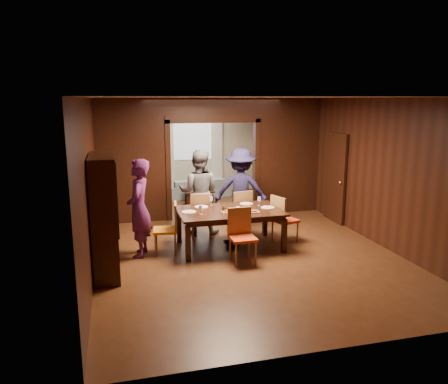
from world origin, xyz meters
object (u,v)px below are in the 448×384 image
object	(u,v)px
chair_left	(165,229)
chair_near	(243,236)
person_purple	(139,208)
dining_table	(230,229)
chair_far_l	(201,215)
chair_far_r	(239,212)
sofa	(197,188)
hutch	(105,216)
coffee_table	(199,198)
chair_right	(285,219)
person_navy	(241,190)
person_grey	(199,192)

from	to	relation	value
chair_left	chair_near	world-z (taller)	same
person_purple	chair_left	size ratio (longest dim) A/B	1.87
dining_table	chair_far_l	world-z (taller)	chair_far_l
chair_far_r	chair_near	xyz separation A→B (m)	(-0.42, -1.69, 0.00)
sofa	hutch	size ratio (longest dim) A/B	0.98
chair_far_l	chair_near	bearing A→B (deg)	116.52
person_purple	chair_far_l	world-z (taller)	person_purple
coffee_table	person_purple	bearing A→B (deg)	-116.57
chair_right	person_navy	bearing A→B (deg)	13.59
chair_far_r	chair_far_l	bearing A→B (deg)	-7.85
person_purple	chair_left	world-z (taller)	person_purple
person_grey	chair_left	distance (m)	1.46
chair_right	chair_left	bearing A→B (deg)	72.81
chair_far_r	sofa	bearing A→B (deg)	-97.32
coffee_table	hutch	size ratio (longest dim) A/B	0.40
person_grey	chair_left	xyz separation A→B (m)	(-0.86, -1.10, -0.42)
coffee_table	chair_far_l	size ratio (longest dim) A/B	0.82
coffee_table	hutch	xyz separation A→B (m)	(-2.42, -4.39, 0.80)
coffee_table	chair_near	size ratio (longest dim) A/B	0.82
person_grey	chair_near	xyz separation A→B (m)	(0.41, -1.93, -0.42)
dining_table	chair_right	bearing A→B (deg)	3.21
chair_near	chair_right	bearing A→B (deg)	35.91
person_navy	chair_left	distance (m)	2.15
chair_right	coffee_table	bearing A→B (deg)	-2.03
chair_far_r	hutch	xyz separation A→B (m)	(-2.76, -1.62, 0.52)
chair_far_l	hutch	xyz separation A→B (m)	(-1.92, -1.58, 0.52)
chair_left	person_purple	bearing A→B (deg)	-81.50
person_purple	hutch	bearing A→B (deg)	-26.32
sofa	coffee_table	bearing A→B (deg)	75.54
dining_table	chair_far_l	bearing A→B (deg)	116.35
chair_right	chair_far_l	distance (m)	1.75
coffee_table	chair_far_l	xyz separation A→B (m)	(-0.49, -2.81, 0.28)
chair_far_l	sofa	bearing A→B (deg)	-86.84
chair_right	chair_near	size ratio (longest dim) A/B	1.00
person_purple	sofa	distance (m)	5.04
person_grey	hutch	distance (m)	2.67
chair_left	chair_far_r	distance (m)	1.90
person_grey	chair_right	xyz separation A→B (m)	(1.58, -1.02, -0.42)
hutch	dining_table	bearing A→B (deg)	18.25
chair_far_l	dining_table	bearing A→B (deg)	128.73
person_navy	chair_near	xyz separation A→B (m)	(-0.53, -1.91, -0.43)
chair_far_l	hutch	world-z (taller)	hutch
person_navy	chair_left	xyz separation A→B (m)	(-1.80, -1.09, -0.43)
sofa	chair_left	size ratio (longest dim) A/B	2.02
chair_near	hutch	world-z (taller)	hutch
chair_right	chair_near	distance (m)	1.48
person_navy	dining_table	world-z (taller)	person_navy
dining_table	chair_right	xyz separation A→B (m)	(1.19, 0.07, 0.10)
chair_right	hutch	bearing A→B (deg)	84.23
person_purple	chair_right	xyz separation A→B (m)	(2.92, 0.09, -0.42)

